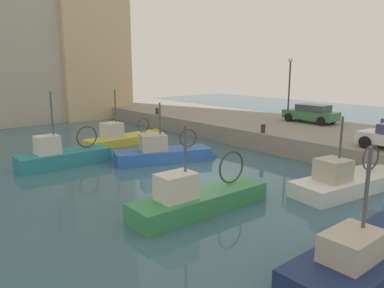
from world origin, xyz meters
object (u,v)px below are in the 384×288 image
object	(u,v)px
fishing_boat_teal	(69,162)
mooring_bollard_north	(157,111)
fishing_boat_navy	(373,262)
quay_streetlamp	(290,79)
fishing_boat_yellow	(129,141)
parked_car_green	(311,113)
fishing_boat_blue	(168,158)
mooring_bollard_mid	(263,129)
fishing_boat_white	(352,187)
fishing_boat_green	(206,205)

from	to	relation	value
fishing_boat_teal	mooring_bollard_north	bearing A→B (deg)	33.25
fishing_boat_navy	mooring_bollard_north	xyz separation A→B (m)	(8.80, 23.31, 1.37)
mooring_bollard_north	quay_streetlamp	size ratio (longest dim) A/B	0.11
fishing_boat_yellow	parked_car_green	distance (m)	13.75
mooring_bollard_north	parked_car_green	bearing A→B (deg)	-61.58
fishing_boat_blue	mooring_bollard_mid	world-z (taller)	fishing_boat_blue
fishing_boat_white	quay_streetlamp	world-z (taller)	quay_streetlamp
fishing_boat_white	fishing_boat_green	bearing A→B (deg)	159.10
quay_streetlamp	fishing_boat_white	bearing A→B (deg)	-131.18
fishing_boat_teal	fishing_boat_white	size ratio (longest dim) A/B	0.89
fishing_boat_green	fishing_boat_navy	bearing A→B (deg)	-83.14
fishing_boat_teal	parked_car_green	size ratio (longest dim) A/B	1.42
fishing_boat_blue	fishing_boat_white	world-z (taller)	fishing_boat_blue
parked_car_green	mooring_bollard_north	size ratio (longest dim) A/B	7.43
fishing_boat_yellow	fishing_boat_blue	size ratio (longest dim) A/B	1.04
mooring_bollard_mid	quay_streetlamp	world-z (taller)	quay_streetlamp
fishing_boat_yellow	fishing_boat_white	bearing A→B (deg)	-81.41
fishing_boat_green	fishing_boat_white	size ratio (longest dim) A/B	1.01
fishing_boat_navy	parked_car_green	bearing A→B (deg)	38.28
mooring_bollard_north	quay_streetlamp	bearing A→B (deg)	-59.92
fishing_boat_yellow	fishing_boat_blue	distance (m)	6.05
fishing_boat_teal	fishing_boat_white	distance (m)	14.78
mooring_bollard_mid	fishing_boat_white	bearing A→B (deg)	-111.44
mooring_bollard_north	quay_streetlamp	distance (m)	11.66
mooring_bollard_north	quay_streetlamp	world-z (taller)	quay_streetlamp
fishing_boat_navy	fishing_boat_white	size ratio (longest dim) A/B	1.00
fishing_boat_blue	fishing_boat_white	size ratio (longest dim) A/B	0.99
fishing_boat_blue	fishing_boat_navy	bearing A→B (deg)	-100.99
fishing_boat_blue	parked_car_green	size ratio (longest dim) A/B	1.58
fishing_boat_blue	parked_car_green	world-z (taller)	fishing_boat_blue
fishing_boat_white	mooring_bollard_north	xyz separation A→B (m)	(3.00, 19.64, 1.36)
fishing_boat_yellow	fishing_boat_teal	world-z (taller)	fishing_boat_teal
mooring_bollard_mid	mooring_bollard_north	distance (m)	12.00
mooring_bollard_mid	mooring_bollard_north	size ratio (longest dim) A/B	1.00
mooring_bollard_mid	quay_streetlamp	xyz separation A→B (m)	(5.65, 2.25, 2.98)
fishing_boat_green	fishing_boat_blue	bearing A→B (deg)	64.72
fishing_boat_navy	fishing_boat_yellow	size ratio (longest dim) A/B	0.98
fishing_boat_navy	mooring_bollard_mid	xyz separation A→B (m)	(8.80, 11.31, 1.37)
mooring_bollard_mid	mooring_bollard_north	world-z (taller)	same
fishing_boat_blue	fishing_boat_white	xyz separation A→B (m)	(3.25, -9.47, -0.02)
fishing_boat_navy	quay_streetlamp	size ratio (longest dim) A/B	1.36
parked_car_green	mooring_bollard_north	xyz separation A→B (m)	(-6.20, 11.46, -0.43)
fishing_boat_blue	parked_car_green	distance (m)	12.65
fishing_boat_white	mooring_bollard_north	size ratio (longest dim) A/B	11.93
parked_car_green	quay_streetlamp	size ratio (longest dim) A/B	0.85
fishing_boat_teal	quay_streetlamp	size ratio (longest dim) A/B	1.20
parked_car_green	quay_streetlamp	bearing A→B (deg)	107.95
fishing_boat_teal	quay_streetlamp	xyz separation A→B (m)	(16.63, -2.55, 4.32)
fishing_boat_navy	quay_streetlamp	distance (m)	20.29
parked_car_green	quay_streetlamp	distance (m)	3.12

